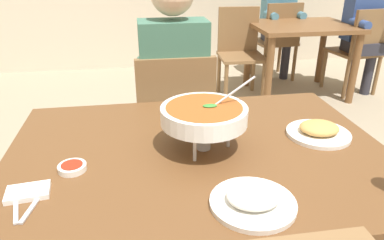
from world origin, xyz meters
The scene contains 16 objects.
dining_table_main centered at (0.00, 0.00, 0.64)m, with size 1.34×0.98×0.74m.
chair_diner_main centered at (0.00, 0.78, 0.51)m, with size 0.44×0.44×0.90m.
diner_main centered at (0.00, 0.81, 0.75)m, with size 0.40×0.45×1.31m.
curry_bowl centered at (0.02, 0.01, 0.87)m, with size 0.33×0.30×0.26m.
rice_plate centered at (0.09, -0.33, 0.76)m, with size 0.24×0.24×0.06m.
appetizer_plate centered at (0.47, 0.04, 0.76)m, with size 0.24×0.24×0.06m.
sauce_dish centered at (-0.42, -0.07, 0.75)m, with size 0.09×0.09×0.02m.
napkin_folded centered at (-0.53, -0.18, 0.75)m, with size 0.12×0.08×0.02m, color white.
fork_utensil centered at (-0.55, -0.23, 0.74)m, with size 0.01×0.17×0.01m, color silver.
spoon_utensil centered at (-0.50, -0.23, 0.74)m, with size 0.01×0.17×0.01m, color silver.
dining_table_far centered at (1.48, 2.38, 0.61)m, with size 1.00×0.80×0.74m.
chair_bg_left centered at (1.45, 2.88, 0.51)m, with size 0.48×0.48×0.90m.
chair_bg_middle centered at (2.11, 2.28, 0.51)m, with size 0.49×0.49×0.90m.
chair_bg_right centered at (0.87, 2.45, 0.51)m, with size 0.46×0.46×0.90m.
patron_bg_left centered at (1.47, 2.98, 0.75)m, with size 0.40×0.45×1.31m.
patron_bg_middle centered at (2.13, 2.33, 0.75)m, with size 0.40×0.45×1.31m.
Camera 1 is at (-0.20, -1.10, 1.37)m, focal length 33.79 mm.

